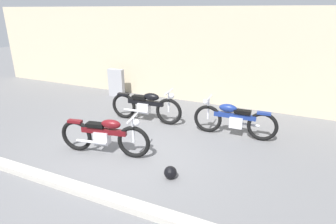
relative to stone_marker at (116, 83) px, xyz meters
name	(u,v)px	position (x,y,z in m)	size (l,w,h in m)	color
ground_plane	(123,154)	(2.72, -3.74, -0.51)	(40.00, 40.00, 0.00)	slate
building_wall	(193,56)	(2.72, 0.72, 1.08)	(18.00, 0.30, 3.19)	beige
curb_strip	(76,188)	(2.72, -5.26, -0.45)	(18.00, 0.24, 0.12)	#B7B2A8
stone_marker	(116,83)	(0.00, 0.00, 0.00)	(0.59, 0.20, 1.02)	#9E9EA3
helmet	(170,172)	(4.11, -4.18, -0.38)	(0.25, 0.25, 0.25)	black
motorcycle_maroon	(105,135)	(2.38, -3.89, -0.05)	(2.11, 0.69, 0.96)	black
motorcycle_blue	(234,119)	(4.76, -1.73, -0.05)	(2.13, 0.59, 0.95)	black
motorcycle_black	(146,106)	(2.25, -1.77, -0.04)	(2.19, 0.61, 0.98)	black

